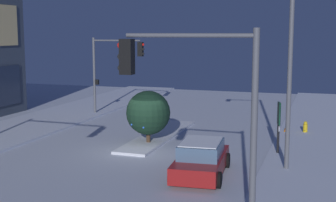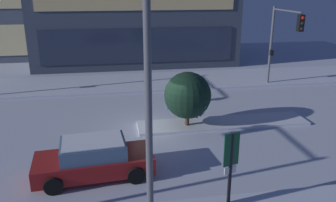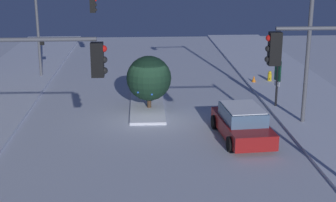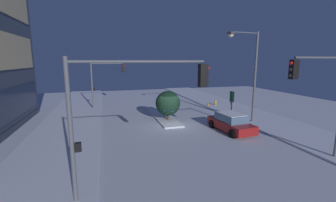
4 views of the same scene
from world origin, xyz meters
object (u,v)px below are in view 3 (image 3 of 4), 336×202
(decorated_tree_median, at_px, (149,78))
(construction_cone, at_px, (254,80))
(parking_info_sign, at_px, (277,78))
(car_near, at_px, (242,123))
(street_lamp_arched, at_px, (294,15))
(traffic_light_corner_far_right, at_px, (61,20))
(fire_hydrant, at_px, (270,77))

(decorated_tree_median, relative_size, construction_cone, 5.32)
(parking_info_sign, relative_size, construction_cone, 4.82)
(car_near, xyz_separation_m, decorated_tree_median, (4.53, 4.10, 1.03))
(car_near, xyz_separation_m, construction_cone, (9.67, -2.72, -0.44))
(decorated_tree_median, bearing_deg, street_lamp_arched, -113.05)
(traffic_light_corner_far_right, bearing_deg, car_near, -51.59)
(car_near, relative_size, construction_cone, 8.42)
(fire_hydrant, bearing_deg, street_lamp_arched, 171.37)
(street_lamp_arched, xyz_separation_m, fire_hydrant, (8.22, -1.25, -4.98))
(parking_info_sign, bearing_deg, street_lamp_arched, 69.28)
(car_near, relative_size, traffic_light_corner_far_right, 0.82)
(parking_info_sign, bearing_deg, car_near, 41.33)
(car_near, height_order, construction_cone, car_near)
(street_lamp_arched, relative_size, decorated_tree_median, 2.83)
(traffic_light_corner_far_right, height_order, fire_hydrant, traffic_light_corner_far_right)
(street_lamp_arched, relative_size, fire_hydrant, 10.57)
(car_near, distance_m, fire_hydrant, 10.62)
(parking_info_sign, bearing_deg, construction_cone, -106.57)
(fire_hydrant, height_order, decorated_tree_median, decorated_tree_median)
(construction_cone, bearing_deg, traffic_light_corner_far_right, 78.37)
(car_near, height_order, street_lamp_arched, street_lamp_arched)
(car_near, distance_m, decorated_tree_median, 6.20)
(street_lamp_arched, height_order, construction_cone, street_lamp_arched)
(car_near, xyz_separation_m, fire_hydrant, (9.91, -3.80, -0.33))
(street_lamp_arched, distance_m, construction_cone, 9.46)
(car_near, xyz_separation_m, parking_info_sign, (4.41, -2.74, 0.97))
(car_near, bearing_deg, construction_cone, -20.57)
(fire_hydrant, distance_m, decorated_tree_median, 9.66)
(car_near, height_order, fire_hydrant, car_near)
(decorated_tree_median, bearing_deg, parking_info_sign, -90.98)
(fire_hydrant, bearing_deg, construction_cone, 102.74)
(construction_cone, bearing_deg, fire_hydrant, -77.26)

